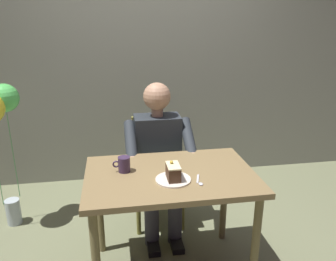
{
  "coord_description": "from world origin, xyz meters",
  "views": [
    {
      "loc": [
        0.33,
        1.86,
        1.66
      ],
      "look_at": [
        -0.0,
        -0.1,
        0.99
      ],
      "focal_mm": 35.48,
      "sensor_mm": 36.0,
      "label": 1
    }
  ],
  "objects_px": {
    "chair": "(156,165)",
    "dining_table": "(170,187)",
    "seated_person": "(159,157)",
    "dessert_spoon": "(199,181)",
    "coffee_cup": "(124,164)",
    "cake_slice": "(174,172)"
  },
  "relations": [
    {
      "from": "dining_table",
      "to": "cake_slice",
      "type": "height_order",
      "value": "cake_slice"
    },
    {
      "from": "cake_slice",
      "to": "coffee_cup",
      "type": "height_order",
      "value": "cake_slice"
    },
    {
      "from": "seated_person",
      "to": "cake_slice",
      "type": "bearing_deg",
      "value": 90.34
    },
    {
      "from": "dining_table",
      "to": "coffee_cup",
      "type": "xyz_separation_m",
      "value": [
        0.29,
        -0.07,
        0.15
      ]
    },
    {
      "from": "dessert_spoon",
      "to": "coffee_cup",
      "type": "bearing_deg",
      "value": -26.89
    },
    {
      "from": "dining_table",
      "to": "dessert_spoon",
      "type": "distance_m",
      "value": 0.23
    },
    {
      "from": "dining_table",
      "to": "chair",
      "type": "xyz_separation_m",
      "value": [
        0.0,
        -0.7,
        -0.16
      ]
    },
    {
      "from": "chair",
      "to": "cake_slice",
      "type": "relative_size",
      "value": 6.74
    },
    {
      "from": "seated_person",
      "to": "dining_table",
      "type": "bearing_deg",
      "value": 90.0
    },
    {
      "from": "dining_table",
      "to": "chair",
      "type": "distance_m",
      "value": 0.72
    },
    {
      "from": "dining_table",
      "to": "coffee_cup",
      "type": "height_order",
      "value": "coffee_cup"
    },
    {
      "from": "seated_person",
      "to": "dessert_spoon",
      "type": "height_order",
      "value": "seated_person"
    },
    {
      "from": "dining_table",
      "to": "seated_person",
      "type": "relative_size",
      "value": 0.88
    },
    {
      "from": "seated_person",
      "to": "coffee_cup",
      "type": "distance_m",
      "value": 0.56
    },
    {
      "from": "chair",
      "to": "coffee_cup",
      "type": "distance_m",
      "value": 0.76
    },
    {
      "from": "dining_table",
      "to": "coffee_cup",
      "type": "distance_m",
      "value": 0.33
    },
    {
      "from": "seated_person",
      "to": "dessert_spoon",
      "type": "bearing_deg",
      "value": 102.42
    },
    {
      "from": "seated_person",
      "to": "coffee_cup",
      "type": "bearing_deg",
      "value": 57.99
    },
    {
      "from": "chair",
      "to": "dining_table",
      "type": "bearing_deg",
      "value": 90.0
    },
    {
      "from": "cake_slice",
      "to": "dessert_spoon",
      "type": "distance_m",
      "value": 0.16
    },
    {
      "from": "dining_table",
      "to": "dessert_spoon",
      "type": "relative_size",
      "value": 7.46
    },
    {
      "from": "seated_person",
      "to": "cake_slice",
      "type": "xyz_separation_m",
      "value": [
        -0.0,
        0.63,
        0.17
      ]
    }
  ]
}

